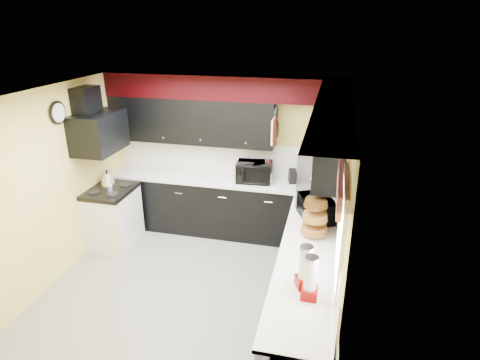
{
  "coord_description": "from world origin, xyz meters",
  "views": [
    {
      "loc": [
        1.63,
        -4.08,
        3.26
      ],
      "look_at": [
        0.48,
        0.74,
        1.25
      ],
      "focal_mm": 30.0,
      "sensor_mm": 36.0,
      "label": 1
    }
  ],
  "objects_px": {
    "utensil_crock": "(268,178)",
    "knife_block": "(292,177)",
    "toaster_oven": "(254,172)",
    "kettle": "(108,179)",
    "microwave": "(317,208)"
  },
  "relations": [
    {
      "from": "microwave",
      "to": "utensil_crock",
      "type": "relative_size",
      "value": 3.39
    },
    {
      "from": "toaster_oven",
      "to": "kettle",
      "type": "xyz_separation_m",
      "value": [
        -2.13,
        -0.59,
        -0.08
      ]
    },
    {
      "from": "kettle",
      "to": "utensil_crock",
      "type": "bearing_deg",
      "value": 14.24
    },
    {
      "from": "microwave",
      "to": "knife_block",
      "type": "height_order",
      "value": "microwave"
    },
    {
      "from": "toaster_oven",
      "to": "kettle",
      "type": "bearing_deg",
      "value": -168.04
    },
    {
      "from": "toaster_oven",
      "to": "kettle",
      "type": "height_order",
      "value": "toaster_oven"
    },
    {
      "from": "utensil_crock",
      "to": "knife_block",
      "type": "bearing_deg",
      "value": 7.52
    },
    {
      "from": "toaster_oven",
      "to": "kettle",
      "type": "relative_size",
      "value": 2.47
    },
    {
      "from": "utensil_crock",
      "to": "kettle",
      "type": "distance_m",
      "value": 2.42
    },
    {
      "from": "utensil_crock",
      "to": "toaster_oven",
      "type": "bearing_deg",
      "value": -179.67
    },
    {
      "from": "utensil_crock",
      "to": "kettle",
      "type": "xyz_separation_m",
      "value": [
        -2.34,
        -0.59,
        -0.0
      ]
    },
    {
      "from": "microwave",
      "to": "kettle",
      "type": "bearing_deg",
      "value": 57.85
    },
    {
      "from": "kettle",
      "to": "microwave",
      "type": "bearing_deg",
      "value": -8.04
    },
    {
      "from": "knife_block",
      "to": "kettle",
      "type": "bearing_deg",
      "value": 174.63
    },
    {
      "from": "toaster_oven",
      "to": "microwave",
      "type": "bearing_deg",
      "value": -49.6
    }
  ]
}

